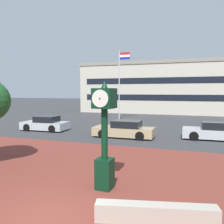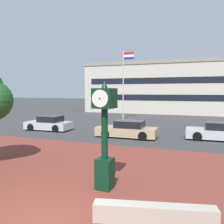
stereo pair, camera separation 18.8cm
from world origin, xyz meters
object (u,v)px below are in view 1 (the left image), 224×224
car_street_near (45,124)px  flagpole_primary (120,81)px  car_street_mid (213,132)px  civic_building (159,88)px  car_street_far (124,130)px  street_clock (105,135)px

car_street_near → flagpole_primary: flagpole_primary is taller
car_street_near → flagpole_primary: size_ratio=0.49×
car_street_mid → civic_building: 24.42m
car_street_mid → civic_building: civic_building is taller
car_street_mid → car_street_far: bearing=100.2°
flagpole_primary → civic_building: size_ratio=0.33×
car_street_mid → flagpole_primary: size_ratio=0.51×
street_clock → car_street_far: (-2.03, 9.45, -1.37)m
car_street_mid → street_clock: bearing=156.8°
car_street_near → civic_building: size_ratio=0.16×
street_clock → flagpole_primary: (-5.50, 19.50, 2.78)m
car_street_mid → car_street_far: size_ratio=0.92×
car_street_near → flagpole_primary: 10.94m
civic_building → car_street_near: bearing=-105.6°
car_street_far → civic_building: size_ratio=0.18×
car_street_near → civic_building: bearing=-17.7°
street_clock → civic_building: civic_building is taller
car_street_far → civic_building: civic_building is taller
car_street_near → car_street_far: size_ratio=0.89×
street_clock → car_street_near: bearing=135.8°
street_clock → civic_building: bearing=97.8°
car_street_near → car_street_far: (7.52, -0.78, 0.00)m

